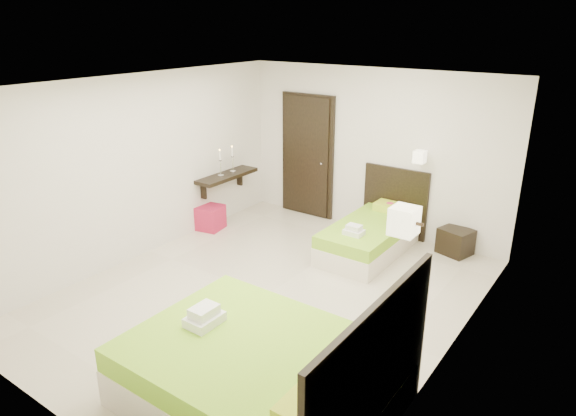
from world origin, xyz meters
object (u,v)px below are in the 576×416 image
Objects in this scene: nightstand at (455,241)px; ottoman at (210,217)px; bed_single at (372,234)px; bed_double at (265,375)px.

nightstand is 1.10× the size of ottoman.
bed_double reaches higher than bed_single.
ottoman is at bearing 140.10° from bed_double.
bed_double reaches higher than nightstand.
bed_single reaches higher than ottoman.
ottoman is at bearing -142.60° from nightstand.
bed_double is 5.76× the size of ottoman.
bed_double is 5.24× the size of nightstand.
bed_single is 3.60m from bed_double.
bed_double is at bearing -39.90° from ottoman.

